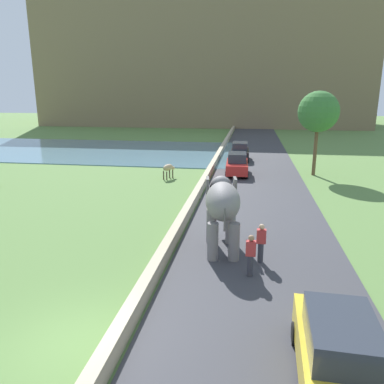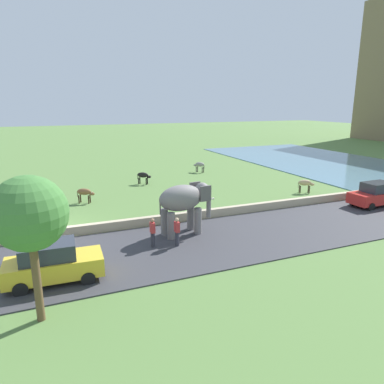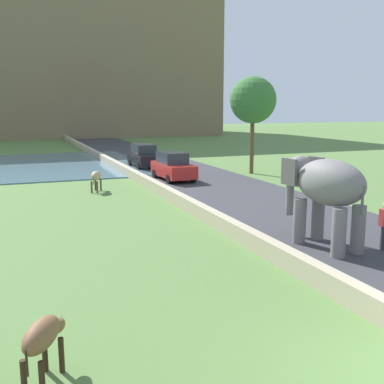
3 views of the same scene
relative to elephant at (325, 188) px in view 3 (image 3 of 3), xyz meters
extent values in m
cube|color=#38383D|center=(1.61, 13.18, -2.01)|extent=(7.00, 120.00, 0.06)
cube|color=tan|center=(-2.19, 11.18, -1.74)|extent=(0.40, 110.00, 0.60)
cube|color=#7F6B4C|center=(-9.39, 69.94, 11.81)|extent=(64.00, 28.00, 27.68)
ellipsoid|color=slate|center=(0.03, -0.22, 0.20)|extent=(1.75, 2.86, 1.50)
cylinder|color=slate|center=(-0.50, 0.59, -1.24)|extent=(0.44, 0.44, 1.60)
cylinder|color=slate|center=(0.33, 0.70, -1.24)|extent=(0.44, 0.44, 1.60)
cylinder|color=slate|center=(-0.27, -1.15, -1.24)|extent=(0.44, 0.44, 1.60)
cylinder|color=slate|center=(0.56, -1.04, -1.24)|extent=(0.44, 0.44, 1.60)
ellipsoid|color=slate|center=(-0.16, 1.18, 0.39)|extent=(1.11, 1.03, 1.10)
cube|color=#575454|center=(-0.74, 0.97, 0.43)|extent=(0.21, 0.71, 0.90)
cube|color=#575454|center=(0.45, 1.13, 0.43)|extent=(0.21, 0.71, 0.90)
cylinder|color=slate|center=(-0.22, 1.65, -0.50)|extent=(0.28, 0.28, 1.50)
cone|color=silver|center=(-0.43, 1.55, -0.05)|extent=(0.19, 0.57, 0.17)
cone|color=silver|center=(0.00, 1.61, -0.05)|extent=(0.19, 0.57, 0.17)
cylinder|color=#575454|center=(0.21, -1.53, -0.15)|extent=(0.08, 0.08, 0.90)
cylinder|color=#33333D|center=(1.61, -1.07, -1.61)|extent=(0.22, 0.22, 0.85)
cube|color=black|center=(0.03, 22.04, -1.34)|extent=(1.73, 4.01, 0.80)
cube|color=#2D333D|center=(0.03, 22.24, -0.59)|extent=(1.46, 2.21, 0.70)
cylinder|color=black|center=(0.85, 20.75, -1.74)|extent=(0.19, 0.60, 0.60)
cylinder|color=black|center=(-0.77, 20.74, -1.74)|extent=(0.19, 0.60, 0.60)
cylinder|color=black|center=(0.83, 23.35, -1.74)|extent=(0.19, 0.60, 0.60)
cylinder|color=black|center=(-0.79, 23.34, -1.74)|extent=(0.19, 0.60, 0.60)
cube|color=red|center=(0.03, 15.23, -1.34)|extent=(1.83, 4.06, 0.80)
cube|color=#2D333D|center=(0.02, 15.43, -0.59)|extent=(1.52, 2.25, 0.70)
cylinder|color=black|center=(0.88, 13.95, -1.74)|extent=(0.20, 0.61, 0.60)
cylinder|color=black|center=(-0.73, 13.90, -1.74)|extent=(0.20, 0.61, 0.60)
cylinder|color=black|center=(0.79, 16.55, -1.74)|extent=(0.20, 0.61, 0.60)
cylinder|color=black|center=(-0.82, 16.50, -1.74)|extent=(0.20, 0.61, 0.60)
ellipsoid|color=brown|center=(-9.17, -4.70, -1.14)|extent=(0.91, 1.18, 0.50)
cylinder|color=#302014|center=(-9.12, -4.29, -1.71)|extent=(0.10, 0.10, 0.65)
cylinder|color=#302014|center=(-8.85, -4.43, -1.71)|extent=(0.10, 0.10, 0.65)
cylinder|color=#302014|center=(-9.49, -4.96, -1.71)|extent=(0.10, 0.10, 0.65)
cylinder|color=#302014|center=(-9.22, -5.11, -1.71)|extent=(0.10, 0.10, 0.65)
ellipsoid|color=brown|center=(-8.87, -4.14, -1.29)|extent=(0.40, 0.47, 0.26)
cone|color=beige|center=(-8.95, -4.10, -1.12)|extent=(0.04, 0.04, 0.12)
cone|color=beige|center=(-8.79, -4.19, -1.12)|extent=(0.04, 0.04, 0.12)
cylinder|color=#302014|center=(-9.43, -5.17, -1.34)|extent=(0.04, 0.04, 0.45)
ellipsoid|color=tan|center=(-5.21, 13.09, -1.14)|extent=(0.86, 1.18, 0.50)
cylinder|color=#493D2C|center=(-5.19, 13.51, -1.71)|extent=(0.10, 0.10, 0.65)
cylinder|color=#493D2C|center=(-4.91, 13.38, -1.71)|extent=(0.10, 0.10, 0.65)
cylinder|color=#493D2C|center=(-5.51, 12.81, -1.71)|extent=(0.10, 0.10, 0.65)
cylinder|color=#493D2C|center=(-5.23, 12.68, -1.71)|extent=(0.10, 0.10, 0.65)
ellipsoid|color=tan|center=(-4.94, 13.67, -1.29)|extent=(0.39, 0.46, 0.26)
cone|color=beige|center=(-5.02, 13.70, -1.12)|extent=(0.04, 0.04, 0.12)
cone|color=beige|center=(-4.86, 13.63, -1.12)|extent=(0.04, 0.04, 0.12)
cylinder|color=#493D2C|center=(-5.44, 12.60, -1.34)|extent=(0.04, 0.04, 0.45)
cylinder|color=brown|center=(6.20, 16.27, -0.06)|extent=(0.28, 0.28, 3.96)
sphere|color=#387033|center=(6.20, 16.27, 3.04)|extent=(3.19, 3.19, 3.19)
camera|label=1|loc=(1.06, -14.89, 4.46)|focal=35.13mm
camera|label=2|loc=(18.19, -7.10, 5.45)|focal=32.96mm
camera|label=3|loc=(-9.43, -12.23, 2.59)|focal=43.24mm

